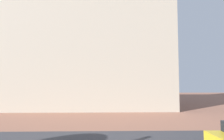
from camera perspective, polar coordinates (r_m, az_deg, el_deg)
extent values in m
plane|color=#93604C|center=(14.13, -0.22, -18.11)|extent=(120.00, 120.00, 0.00)
cube|color=#B2A893|center=(32.14, -5.54, 5.02)|extent=(22.14, 15.62, 16.86)
cube|color=#B2A893|center=(33.55, -0.35, 15.36)|extent=(5.00, 5.00, 29.05)
cylinder|color=#B2A893|center=(28.78, -26.16, 9.99)|extent=(2.80, 2.80, 20.36)
cylinder|color=#B2A893|center=(27.11, 14.37, 9.60)|extent=(2.80, 2.80, 19.47)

